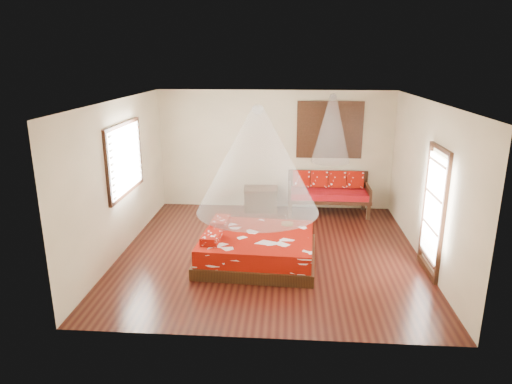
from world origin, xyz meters
TOP-DOWN VIEW (x-y plane):
  - room at (0.00, 0.00)m, footprint 5.54×5.54m
  - bed at (-0.22, -0.40)m, footprint 2.13×1.95m
  - daybed at (1.26, 2.39)m, footprint 1.87×0.83m
  - storage_chest at (-0.32, 2.45)m, footprint 0.83×0.62m
  - shutter_panel at (1.26, 2.72)m, footprint 1.52×0.06m
  - window_left at (-2.71, 0.20)m, footprint 0.10×1.74m
  - glazed_door at (2.72, -0.60)m, footprint 0.08×1.02m
  - wine_tray at (0.32, 0.15)m, footprint 0.23×0.23m
  - mosquito_net_main at (-0.20, -0.40)m, footprint 2.12×2.12m
  - mosquito_net_daybed at (1.26, 2.25)m, footprint 0.86×0.86m

SIDE VIEW (x-z plane):
  - bed at x=-0.22m, z-range -0.07..0.57m
  - storage_chest at x=-0.32m, z-range 0.00..0.55m
  - daybed at x=1.26m, z-range 0.04..1.00m
  - wine_tray at x=0.32m, z-range 0.45..0.64m
  - glazed_door at x=2.72m, z-range -0.01..2.15m
  - room at x=0.00m, z-range -0.02..2.82m
  - window_left at x=-2.71m, z-range 1.03..2.37m
  - mosquito_net_main at x=-0.20m, z-range 0.95..2.75m
  - shutter_panel at x=1.26m, z-range 1.24..2.56m
  - mosquito_net_daybed at x=1.26m, z-range 1.25..2.75m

